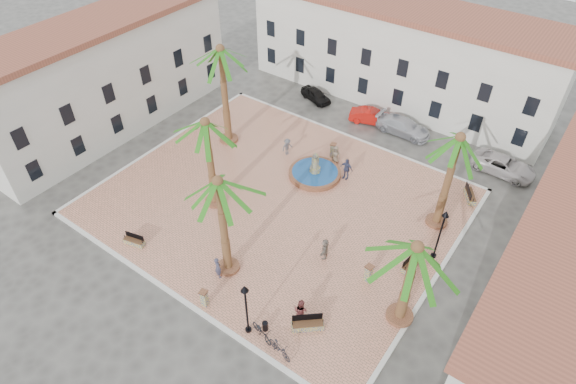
% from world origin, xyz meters
% --- Properties ---
extents(ground, '(120.00, 120.00, 0.00)m').
position_xyz_m(ground, '(0.00, 0.00, 0.00)').
color(ground, '#56544F').
rests_on(ground, ground).
extents(plaza, '(26.00, 22.00, 0.15)m').
position_xyz_m(plaza, '(0.00, 0.00, 0.07)').
color(plaza, tan).
rests_on(plaza, ground).
extents(kerb_n, '(26.30, 0.30, 0.16)m').
position_xyz_m(kerb_n, '(0.00, 11.00, 0.08)').
color(kerb_n, silver).
rests_on(kerb_n, ground).
extents(kerb_s, '(26.30, 0.30, 0.16)m').
position_xyz_m(kerb_s, '(0.00, -11.00, 0.08)').
color(kerb_s, silver).
rests_on(kerb_s, ground).
extents(kerb_e, '(0.30, 22.30, 0.16)m').
position_xyz_m(kerb_e, '(13.00, 0.00, 0.08)').
color(kerb_e, silver).
rests_on(kerb_e, ground).
extents(kerb_w, '(0.30, 22.30, 0.16)m').
position_xyz_m(kerb_w, '(-13.00, 0.00, 0.08)').
color(kerb_w, silver).
rests_on(kerb_w, ground).
extents(building_north, '(30.40, 7.40, 9.50)m').
position_xyz_m(building_north, '(-0.00, 19.99, 4.77)').
color(building_north, silver).
rests_on(building_north, ground).
extents(building_west, '(6.40, 24.40, 10.00)m').
position_xyz_m(building_west, '(-19.00, 0.00, 5.02)').
color(building_west, silver).
rests_on(building_west, ground).
extents(fountain, '(4.32, 4.32, 2.23)m').
position_xyz_m(fountain, '(0.60, 4.35, 0.45)').
color(fountain, brown).
rests_on(fountain, plaza).
extents(palm_nw, '(5.42, 5.42, 9.15)m').
position_xyz_m(palm_nw, '(-8.51, 4.01, 7.99)').
color(palm_nw, brown).
rests_on(palm_nw, plaza).
extents(palm_sw, '(5.16, 5.16, 7.70)m').
position_xyz_m(palm_sw, '(-3.88, -2.90, 6.64)').
color(palm_sw, brown).
rests_on(palm_sw, plaza).
extents(palm_s, '(4.96, 4.96, 8.01)m').
position_xyz_m(palm_s, '(1.32, -7.32, 6.98)').
color(palm_s, brown).
rests_on(palm_s, plaza).
extents(palm_e, '(5.45, 5.45, 6.72)m').
position_xyz_m(palm_e, '(12.40, -4.07, 5.65)').
color(palm_e, brown).
rests_on(palm_e, plaza).
extents(palm_ne, '(5.15, 5.15, 8.03)m').
position_xyz_m(palm_ne, '(10.98, 5.02, 6.97)').
color(palm_ne, brown).
rests_on(palm_ne, plaza).
extents(bench_s, '(1.66, 0.86, 0.84)m').
position_xyz_m(bench_s, '(-5.55, -9.55, 0.39)').
color(bench_s, gray).
rests_on(bench_s, plaza).
extents(bench_se, '(1.86, 1.74, 1.03)m').
position_xyz_m(bench_se, '(8.24, -8.02, 0.44)').
color(bench_se, gray).
rests_on(bench_se, plaza).
extents(bench_e, '(0.80, 1.88, 0.96)m').
position_xyz_m(bench_e, '(11.28, 0.00, 0.42)').
color(bench_e, gray).
rests_on(bench_e, plaza).
extents(bench_ne, '(1.45, 1.87, 0.97)m').
position_xyz_m(bench_ne, '(12.00, 9.09, 0.43)').
color(bench_ne, gray).
rests_on(bench_ne, plaza).
extents(lamppost_s, '(0.47, 0.47, 4.31)m').
position_xyz_m(lamppost_s, '(5.48, -10.26, 3.07)').
color(lamppost_s, black).
rests_on(lamppost_s, plaza).
extents(lamppost_e, '(0.47, 0.47, 4.32)m').
position_xyz_m(lamppost_e, '(12.14, 1.76, 3.08)').
color(lamppost_e, black).
rests_on(lamppost_e, plaza).
extents(bollard_se, '(0.55, 0.55, 1.31)m').
position_xyz_m(bollard_se, '(2.09, -10.40, 0.83)').
color(bollard_se, gray).
rests_on(bollard_se, plaza).
extents(bollard_n, '(0.58, 0.58, 1.35)m').
position_xyz_m(bollard_n, '(0.42, 7.42, 0.85)').
color(bollard_n, gray).
rests_on(bollard_n, plaza).
extents(bollard_e, '(0.57, 0.57, 1.40)m').
position_xyz_m(bollard_e, '(9.43, -2.71, 0.87)').
color(bollard_e, gray).
rests_on(bollard_e, plaza).
extents(litter_bin, '(0.35, 0.35, 0.69)m').
position_xyz_m(litter_bin, '(6.26, -9.62, 0.49)').
color(litter_bin, black).
rests_on(litter_bin, plaza).
extents(cyclist_a, '(0.74, 0.62, 1.74)m').
position_xyz_m(cyclist_a, '(1.26, -8.20, 1.02)').
color(cyclist_a, '#393A52').
rests_on(cyclist_a, plaza).
extents(bicycle_a, '(1.97, 1.16, 0.98)m').
position_xyz_m(bicycle_a, '(6.40, -10.10, 0.64)').
color(bicycle_a, black).
rests_on(bicycle_a, plaza).
extents(cyclist_b, '(0.93, 0.72, 1.91)m').
position_xyz_m(cyclist_b, '(7.59, -7.84, 1.10)').
color(cyclist_b, brown).
rests_on(cyclist_b, plaza).
extents(bicycle_b, '(1.87, 0.89, 1.08)m').
position_xyz_m(bicycle_b, '(7.93, -10.40, 0.69)').
color(bicycle_b, black).
rests_on(bicycle_b, plaza).
extents(pedestrian_fountain_a, '(0.92, 0.71, 1.68)m').
position_xyz_m(pedestrian_fountain_a, '(1.10, 6.77, 0.99)').
color(pedestrian_fountain_a, '#77624D').
rests_on(pedestrian_fountain_a, plaza).
extents(pedestrian_fountain_b, '(1.13, 0.47, 1.92)m').
position_xyz_m(pedestrian_fountain_b, '(2.84, 5.55, 1.11)').
color(pedestrian_fountain_b, '#3A4265').
rests_on(pedestrian_fountain_b, plaza).
extents(pedestrian_north, '(0.88, 1.15, 1.57)m').
position_xyz_m(pedestrian_north, '(-2.97, 5.39, 0.94)').
color(pedestrian_north, '#55555A').
rests_on(pedestrian_north, plaza).
extents(pedestrian_east, '(1.06, 1.58, 1.64)m').
position_xyz_m(pedestrian_east, '(6.04, -2.67, 0.97)').
color(pedestrian_east, gray).
rests_on(pedestrian_east, plaza).
extents(car_black, '(3.90, 2.49, 1.24)m').
position_xyz_m(car_black, '(-6.11, 14.67, 0.62)').
color(car_black, black).
rests_on(car_black, ground).
extents(car_red, '(4.41, 2.75, 1.37)m').
position_xyz_m(car_red, '(0.46, 14.33, 0.69)').
color(car_red, red).
rests_on(car_red, ground).
extents(car_silver, '(5.13, 2.12, 1.48)m').
position_xyz_m(car_silver, '(3.71, 14.41, 0.74)').
color(car_silver, silver).
rests_on(car_silver, ground).
extents(car_white, '(5.27, 2.59, 1.44)m').
position_xyz_m(car_white, '(13.01, 14.02, 0.72)').
color(car_white, beige).
rests_on(car_white, ground).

